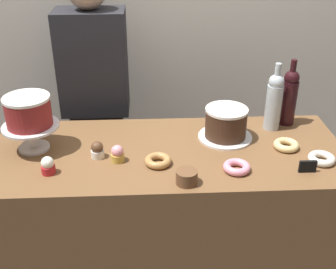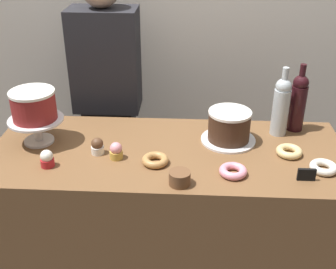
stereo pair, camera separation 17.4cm
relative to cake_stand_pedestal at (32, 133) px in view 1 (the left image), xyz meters
name	(u,v)px [view 1 (the left image)]	position (x,y,z in m)	size (l,w,h in m)	color
back_wall	(160,14)	(0.59, 0.85, 0.31)	(6.00, 0.05, 2.60)	silver
display_counter	(168,231)	(0.59, -0.05, -0.54)	(1.57, 0.64, 0.91)	brown
cake_stand_pedestal	(32,133)	(0.00, 0.00, 0.00)	(0.24, 0.24, 0.12)	silver
white_layer_cake	(28,111)	(0.00, 0.00, 0.10)	(0.20, 0.20, 0.13)	maroon
silver_serving_platter	(225,137)	(0.86, 0.06, -0.08)	(0.25, 0.25, 0.01)	white
chocolate_round_cake	(226,122)	(0.86, 0.06, 0.00)	(0.19, 0.19, 0.14)	#3D2619
wine_bottle_clear	(274,101)	(1.10, 0.15, 0.06)	(0.08, 0.08, 0.33)	#B2BCC1
wine_bottle_dark_red	(289,96)	(1.18, 0.19, 0.06)	(0.08, 0.08, 0.33)	black
cupcake_vanilla	(48,166)	(0.10, -0.20, -0.05)	(0.06, 0.06, 0.07)	red
cupcake_chocolate	(97,150)	(0.29, -0.09, -0.05)	(0.06, 0.06, 0.07)	white
cupcake_strawberry	(117,154)	(0.37, -0.12, -0.05)	(0.06, 0.06, 0.07)	gold
donut_pink	(237,167)	(0.86, -0.22, -0.06)	(0.11, 0.11, 0.03)	pink
donut_maple	(158,161)	(0.54, -0.16, -0.06)	(0.11, 0.11, 0.03)	#B27F47
donut_sugar	(322,159)	(1.23, -0.17, -0.06)	(0.11, 0.11, 0.03)	silver
donut_glazed	(286,145)	(1.11, -0.05, -0.06)	(0.11, 0.11, 0.03)	#E0C17F
cookie_stack	(187,177)	(0.65, -0.30, -0.05)	(0.08, 0.08, 0.05)	brown
price_sign_chalkboard	(308,166)	(1.14, -0.25, -0.05)	(0.07, 0.01, 0.05)	black
barista_figure	(97,111)	(0.22, 0.53, -0.15)	(0.36, 0.22, 1.60)	black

